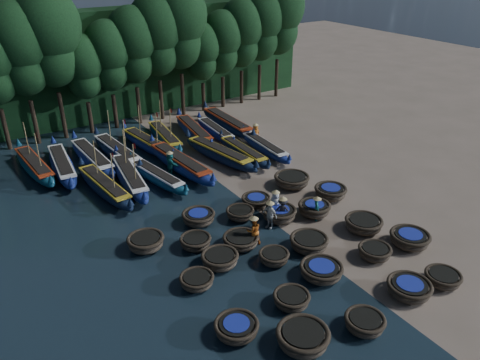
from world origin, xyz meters
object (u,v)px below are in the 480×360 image
coracle_18 (314,208)px  long_boat_6 (220,154)px  coracle_9 (410,239)px  coracle_7 (321,270)px  coracle_13 (309,243)px  coracle_5 (236,328)px  long_boat_7 (243,152)px  coracle_12 (274,257)px  long_boat_11 (92,157)px  coracle_15 (196,242)px  long_boat_10 (62,165)px  coracle_10 (197,280)px  coracle_24 (292,180)px  fisherman_2 (254,230)px  coracle_22 (240,213)px  long_boat_13 (147,143)px  long_boat_5 (180,163)px  fisherman_5 (170,163)px  coracle_21 (199,217)px  long_boat_14 (165,137)px  long_boat_3 (130,177)px  coracle_16 (241,240)px  coracle_17 (279,213)px  coracle_3 (409,288)px  long_boat_4 (157,176)px  coracle_2 (365,323)px  long_boat_2 (105,186)px  coracle_4 (443,278)px  coracle_14 (364,224)px  long_boat_16 (215,131)px  coracle_23 (256,200)px  long_boat_8 (265,147)px  coracle_11 (220,259)px  coracle_6 (292,299)px  fisherman_1 (317,207)px  coracle_8 (375,252)px  fisherman_4 (270,214)px  long_boat_15 (194,131)px  coracle_19 (330,192)px  fisherman_6 (256,133)px

coracle_18 → long_boat_6: size_ratio=0.28×
coracle_18 → coracle_9: bearing=-67.3°
coracle_7 → coracle_13: bearing=64.0°
coracle_5 → long_boat_7: (10.70, 15.62, 0.09)m
coracle_5 → coracle_12: coracle_5 is taller
long_boat_11 → coracle_15: bearing=-86.7°
coracle_9 → long_boat_10: size_ratio=0.28×
coracle_10 → coracle_24: 12.22m
long_boat_11 → fisherman_2: 16.15m
coracle_22 → long_boat_11: size_ratio=0.24×
coracle_13 → long_boat_13: bearing=95.8°
coracle_15 → long_boat_11: 14.17m
long_boat_5 → fisherman_5: size_ratio=4.64×
coracle_21 → long_boat_14: bearing=73.6°
coracle_21 → long_boat_3: (-1.54, 7.24, 0.14)m
coracle_16 → coracle_17: (3.49, 1.03, 0.08)m
coracle_3 → long_boat_4: 18.45m
coracle_2 → coracle_17: 9.67m
coracle_22 → long_boat_2: long_boat_2 is taller
coracle_4 → coracle_14: coracle_14 is taller
long_boat_14 → long_boat_16: (4.40, -1.02, -0.06)m
coracle_23 → long_boat_8: size_ratio=0.31×
coracle_11 → coracle_21: size_ratio=1.15×
long_boat_13 → long_boat_14: 1.93m
long_boat_4 → long_boat_7: (7.55, 0.30, -0.00)m
coracle_7 → long_boat_2: 16.04m
long_boat_14 → long_boat_6: bearing=-64.1°
coracle_11 → long_boat_10: long_boat_10 is taller
coracle_10 → coracle_4: bearing=-32.4°
coracle_14 → long_boat_11: long_boat_11 is taller
coracle_9 → long_boat_8: long_boat_8 is taller
coracle_6 → coracle_22: coracle_22 is taller
coracle_11 → long_boat_5: (3.52, 11.63, 0.18)m
coracle_2 → long_boat_10: size_ratio=0.23×
long_boat_6 → fisherman_1: (0.41, -10.83, 0.30)m
coracle_8 → long_boat_13: (-4.29, 20.69, 0.16)m
coracle_11 → fisherman_5: bearing=77.0°
coracle_16 → long_boat_2: (-4.32, 10.24, 0.17)m
coracle_5 → coracle_16: 6.69m
long_boat_16 → fisherman_4: fisherman_4 is taller
long_boat_6 → long_boat_16: (2.40, 4.72, -0.10)m
coracle_13 → long_boat_15: bearing=81.7°
long_boat_7 → coracle_23: bearing=-116.4°
long_boat_15 → long_boat_16: (1.73, -0.74, -0.09)m
coracle_4 → coracle_19: (1.42, 9.63, 0.11)m
coracle_15 → coracle_18: size_ratio=0.89×
coracle_3 → fisherman_6: 20.56m
long_boat_15 → fisherman_5: (-4.96, -5.64, 0.34)m
coracle_15 → long_boat_6: (7.19, 9.39, 0.19)m
coracle_4 → coracle_15: size_ratio=1.04×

